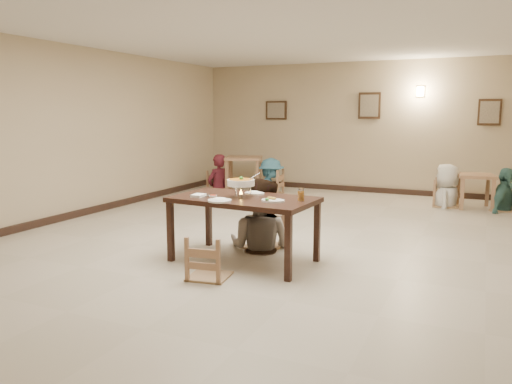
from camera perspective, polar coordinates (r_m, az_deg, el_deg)
The scene contains 31 objects.
floor at distance 7.32m, azimuth 3.38°, elevation -5.51°, with size 10.00×10.00×0.00m, color #BDB09C.
ceiling at distance 7.18m, azimuth 3.62°, elevation 18.34°, with size 10.00×10.00×0.00m, color silver.
wall_back at distance 11.89m, azimuth 12.32°, elevation 7.20°, with size 10.00×10.00×0.00m, color tan.
wall_left at distance 9.32m, azimuth -20.25°, elevation 6.41°, with size 10.00×10.00×0.00m, color tan.
baseboard_back at distance 11.99m, azimuth 12.05°, elevation 0.31°, with size 8.00×0.06×0.12m, color black.
baseboard_left at distance 9.46m, azimuth -19.65°, elevation -2.33°, with size 0.06×10.00×0.12m, color black.
picture_a at distance 12.51m, azimuth 2.32°, elevation 9.31°, with size 0.55×0.04×0.45m.
picture_b at distance 11.82m, azimuth 12.83°, elevation 9.60°, with size 0.50×0.04×0.60m.
picture_c at distance 11.56m, azimuth 25.14°, elevation 8.25°, with size 0.45×0.04×0.55m.
wall_sconce at distance 11.66m, azimuth 18.28°, elevation 10.86°, with size 0.16×0.05×0.22m, color #FFD88C.
main_table at distance 6.14m, azimuth -1.43°, elevation -1.35°, with size 1.79×1.08×0.81m.
chair_far at distance 6.84m, azimuth 0.95°, elevation -2.16°, with size 0.48×0.48×1.02m.
chair_near at distance 5.61m, azimuth -5.42°, elevation -5.16°, with size 0.44×0.44×0.94m.
main_diner at distance 6.69m, azimuth 0.50°, elevation 1.55°, with size 0.94×0.73×1.93m, color gray.
curry_warmer at distance 6.12m, azimuth -1.74°, elevation 1.07°, with size 0.38×0.34×0.30m.
rice_plate_far at distance 6.36m, azimuth -0.17°, elevation -0.12°, with size 0.26×0.26×0.06m.
rice_plate_near at distance 5.85m, azimuth -4.18°, elevation -0.95°, with size 0.28×0.28×0.06m.
fried_plate at distance 5.82m, azimuth 1.92°, elevation -0.92°, with size 0.28×0.28×0.06m.
chili_dish at distance 6.19m, azimuth -4.94°, elevation -0.44°, with size 0.10×0.10×0.02m.
napkin_cutlery at distance 6.19m, azimuth -6.55°, elevation -0.41°, with size 0.17×0.28×0.03m.
drink_glass at distance 5.87m, azimuth 5.16°, elevation -0.36°, with size 0.08×0.08×0.16m.
bg_table_left at distance 11.67m, azimuth -1.40°, elevation 3.36°, with size 1.06×1.06×0.82m.
bg_table_right at distance 10.55m, azimuth 23.82°, elevation 1.16°, with size 0.78×0.78×0.67m.
bg_chair_ll at distance 12.03m, azimuth -4.38°, elevation 2.30°, with size 0.41×0.41×0.87m.
bg_chair_lr at distance 11.36m, azimuth 1.70°, elevation 2.45°, with size 0.50×0.50×1.07m.
bg_chair_rl at distance 10.52m, azimuth 21.03°, elevation 1.18°, with size 0.48×0.48×1.02m.
bg_chair_rr at distance 10.52m, azimuth 26.57°, elevation 0.58°, with size 0.44×0.44×0.93m.
bg_diner_a at distance 11.99m, azimuth -4.41°, elevation 4.34°, with size 0.63×0.41×1.72m, color #5A1A27.
bg_diner_b at distance 11.33m, azimuth 1.70°, elevation 3.90°, with size 1.07×0.61×1.65m, color teal.
bg_diner_c at distance 10.48m, azimuth 21.14°, elevation 3.00°, with size 0.83×0.54×1.69m, color silver.
bg_diner_d at distance 10.48m, azimuth 26.71°, elevation 2.49°, with size 0.96×0.40×1.63m, color #467D76.
Camera 1 is at (2.56, -6.61, 1.84)m, focal length 35.00 mm.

